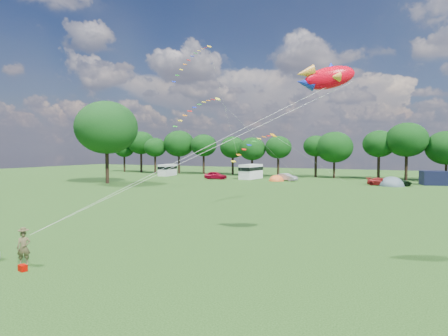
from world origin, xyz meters
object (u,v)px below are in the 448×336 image
at_px(tent_orange, 276,181).
at_px(car_c, 381,182).
at_px(car_b, 286,177).
at_px(campervan_b, 251,171).
at_px(fish_kite, 325,78).
at_px(car_d, 396,182).
at_px(campervan_a, 168,170).
at_px(tent_greyblue, 391,186).
at_px(big_tree, 107,128).
at_px(car_a, 216,175).
at_px(kite_flyer, 24,248).

bearing_deg(tent_orange, car_c, -5.04).
bearing_deg(car_c, car_b, 99.09).
bearing_deg(campervan_b, fish_kite, -147.91).
xyz_separation_m(car_d, campervan_a, (-43.57, 4.43, 0.66)).
height_order(campervan_a, tent_greyblue, campervan_a).
height_order(big_tree, car_b, big_tree).
bearing_deg(campervan_a, car_a, -113.23).
height_order(campervan_a, campervan_b, campervan_b).
relative_size(car_a, car_c, 1.09).
xyz_separation_m(car_c, kite_flyer, (-14.11, -49.39, 0.22)).
xyz_separation_m(big_tree, tent_greyblue, (41.99, 14.41, -9.00)).
height_order(campervan_b, fish_kite, fish_kite).
distance_m(big_tree, car_d, 45.82).
relative_size(car_b, car_c, 0.94).
bearing_deg(car_a, campervan_b, -63.58).
distance_m(car_b, campervan_a, 26.22).
xyz_separation_m(car_b, tent_greyblue, (16.89, -2.58, -0.63)).
bearing_deg(tent_greyblue, kite_flyer, -107.42).
bearing_deg(big_tree, car_b, 34.10).
relative_size(car_d, tent_greyblue, 1.11).
height_order(car_a, campervan_a, campervan_a).
bearing_deg(car_b, car_d, -77.84).
height_order(big_tree, campervan_a, big_tree).
bearing_deg(car_d, car_b, 63.83).
bearing_deg(car_b, fish_kite, -143.13).
bearing_deg(tent_greyblue, big_tree, -161.06).
height_order(car_b, car_d, car_b).
bearing_deg(campervan_b, tent_greyblue, -92.52).
height_order(big_tree, campervan_b, big_tree).
bearing_deg(kite_flyer, tent_greyblue, 29.36).
height_order(tent_greyblue, fish_kite, fish_kite).
xyz_separation_m(car_a, tent_orange, (11.46, 0.64, -0.69)).
bearing_deg(campervan_b, car_c, -93.44).
distance_m(car_c, tent_greyblue, 1.54).
bearing_deg(kite_flyer, fish_kite, -10.14).
height_order(car_a, fish_kite, fish_kite).
bearing_deg(car_b, tent_orange, 149.58).
height_order(car_b, car_c, car_b).
relative_size(campervan_b, tent_orange, 1.98).
distance_m(car_a, tent_orange, 11.50).
bearing_deg(car_a, campervan_a, 68.34).
xyz_separation_m(car_a, car_d, (30.36, -0.34, -0.09)).
xyz_separation_m(big_tree, campervan_a, (-1.02, 19.22, -7.73)).
distance_m(car_b, kite_flyer, 52.12).
height_order(car_a, car_c, car_a).
distance_m(campervan_a, tent_orange, 24.95).
distance_m(car_b, fish_kite, 46.87).
xyz_separation_m(car_c, tent_orange, (-16.91, 1.49, -0.57)).
relative_size(car_d, kite_flyer, 2.83).
bearing_deg(campervan_b, campervan_a, 95.17).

